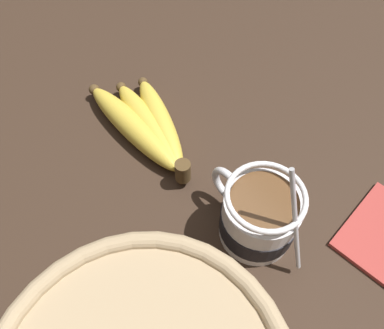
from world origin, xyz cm
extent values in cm
cube|color=#332319|center=(0.00, 0.00, 1.96)|extent=(127.90, 127.90, 3.91)
cylinder|color=silver|center=(-2.20, 3.71, 7.61)|extent=(8.51, 8.51, 7.39)
cylinder|color=black|center=(-2.20, 3.71, 6.93)|extent=(8.71, 8.71, 3.02)
torus|color=silver|center=(2.89, 3.71, 8.23)|extent=(5.04, 0.90, 5.04)
cylinder|color=brown|center=(-2.20, 3.71, 11.40)|extent=(7.31, 7.31, 0.40)
torus|color=silver|center=(-2.20, 3.71, 12.54)|extent=(8.51, 8.51, 0.60)
cylinder|color=#B2B2B7|center=(-6.11, 3.71, 12.23)|extent=(5.31, 0.50, 13.80)
ellipsoid|color=#B2B2B7|center=(-3.69, 3.71, 5.41)|extent=(3.00, 2.00, 0.80)
cylinder|color=#4C381E|center=(8.68, 5.69, 6.62)|extent=(2.00, 2.00, 3.00)
ellipsoid|color=gold|center=(17.68, 2.34, 5.56)|extent=(17.26, 9.09, 3.30)
sphere|color=#4C381E|center=(25.73, -0.66, 5.56)|extent=(1.49, 1.49, 1.49)
ellipsoid|color=gold|center=(18.33, 4.00, 5.59)|extent=(17.90, 6.34, 3.36)
sphere|color=#4C381E|center=(26.99, 2.48, 5.59)|extent=(1.51, 1.51, 1.51)
ellipsoid|color=gold|center=(19.38, 5.79, 5.70)|extent=(19.42, 3.77, 3.58)
sphere|color=#4C381E|center=(29.07, 5.89, 5.70)|extent=(1.61, 1.61, 1.61)
camera|label=1|loc=(-11.55, 21.70, 45.31)|focal=35.00mm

